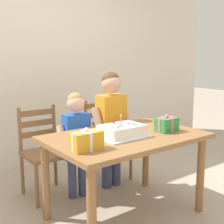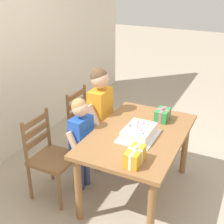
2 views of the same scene
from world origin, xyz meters
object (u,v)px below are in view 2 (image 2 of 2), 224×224
dining_table (138,142)px  gift_box_beside_cake (135,156)px  chair_right (88,125)px  birthday_cake (139,132)px  chair_left (50,157)px  gift_box_red_large (163,115)px  child_younger (81,136)px  child_older (101,110)px

dining_table → gift_box_beside_cake: (-0.50, -0.16, 0.17)m
dining_table → chair_right: 0.94m
birthday_cake → chair_left: birthday_cake is taller
gift_box_red_large → child_younger: child_younger is taller
child_younger → birthday_cake: bearing=-81.8°
dining_table → chair_left: chair_left is taller
birthday_cake → gift_box_beside_cake: bearing=-163.0°
dining_table → birthday_cake: size_ratio=3.09×
gift_box_red_large → child_older: 0.72m
chair_left → child_younger: size_ratio=0.85×
chair_right → child_younger: child_younger is taller
dining_table → child_younger: child_younger is taller
gift_box_red_large → child_younger: 0.90m
birthday_cake → child_older: child_older is taller
birthday_cake → gift_box_beside_cake: 0.46m
birthday_cake → child_younger: size_ratio=0.41×
chair_right → dining_table: bearing=-115.4°
gift_box_beside_cake → chair_right: size_ratio=0.26×
dining_table → birthday_cake: bearing=-156.6°
dining_table → child_older: size_ratio=1.07×
birthday_cake → gift_box_beside_cake: size_ratio=1.84×
gift_box_beside_cake → child_younger: bearing=64.7°
gift_box_red_large → chair_left: bearing=129.0°
dining_table → child_younger: size_ratio=1.26×
gift_box_beside_cake → chair_left: (0.11, 0.99, -0.36)m
dining_table → chair_right: size_ratio=1.48×
dining_table → birthday_cake: (-0.06, -0.03, 0.15)m
gift_box_red_large → chair_left: size_ratio=0.22×
gift_box_beside_cake → child_older: (0.79, 0.74, -0.05)m
birthday_cake → chair_right: (0.46, 0.86, -0.33)m
birthday_cake → child_younger: 0.63m
chair_right → child_younger: 0.63m
chair_right → gift_box_red_large: bearing=-90.7°
gift_box_red_large → child_younger: bearing=127.0°
chair_left → child_younger: bearing=-45.7°
gift_box_beside_cake → chair_right: 1.39m
gift_box_red_large → dining_table: bearing=161.6°
dining_table → child_older: child_older is taller
birthday_cake → child_older: 0.70m
dining_table → gift_box_red_large: bearing=-18.4°
dining_table → chair_right: (0.39, 0.83, -0.18)m
birthday_cake → chair_right: bearing=61.9°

